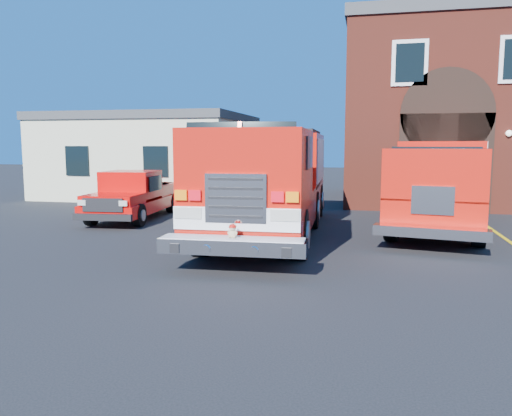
% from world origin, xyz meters
% --- Properties ---
extents(ground, '(100.00, 100.00, 0.00)m').
position_xyz_m(ground, '(0.00, 0.00, 0.00)').
color(ground, black).
rests_on(ground, ground).
extents(parking_stripe_mid, '(0.12, 3.00, 0.01)m').
position_xyz_m(parking_stripe_mid, '(6.50, 4.00, 0.00)').
color(parking_stripe_mid, '#E1B70B').
rests_on(parking_stripe_mid, ground).
extents(parking_stripe_far, '(0.12, 3.00, 0.01)m').
position_xyz_m(parking_stripe_far, '(6.50, 7.00, 0.00)').
color(parking_stripe_far, '#E1B70B').
rests_on(parking_stripe_far, ground).
extents(fire_station, '(15.20, 10.20, 8.45)m').
position_xyz_m(fire_station, '(8.99, 13.98, 4.25)').
color(fire_station, maroon).
rests_on(fire_station, ground).
extents(side_building, '(10.20, 8.20, 4.35)m').
position_xyz_m(side_building, '(-9.00, 13.00, 2.20)').
color(side_building, beige).
rests_on(side_building, ground).
extents(fire_engine, '(3.42, 10.77, 3.28)m').
position_xyz_m(fire_engine, '(-0.45, 2.90, 1.70)').
color(fire_engine, black).
rests_on(fire_engine, ground).
extents(pickup_truck, '(2.39, 5.63, 1.80)m').
position_xyz_m(pickup_truck, '(-6.01, 4.75, 0.85)').
color(pickup_truck, black).
rests_on(pickup_truck, ground).
extents(secondary_truck, '(4.20, 9.15, 2.86)m').
position_xyz_m(secondary_truck, '(4.86, 5.08, 1.56)').
color(secondary_truck, black).
rests_on(secondary_truck, ground).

